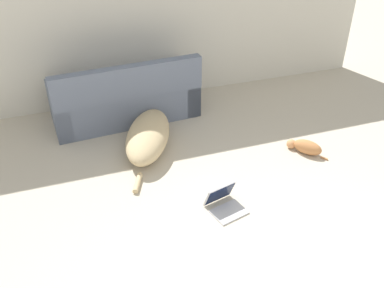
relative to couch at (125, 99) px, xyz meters
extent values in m
cube|color=beige|center=(0.66, 0.57, 0.93)|extent=(6.57, 0.06, 2.45)
cube|color=slate|center=(0.00, 0.04, -0.07)|extent=(2.02, 0.91, 0.45)
cube|color=slate|center=(0.02, -0.29, 0.38)|extent=(1.98, 0.27, 0.45)
cube|color=slate|center=(0.88, 0.10, 0.00)|extent=(0.25, 0.79, 0.59)
cube|color=slate|center=(-0.89, -0.02, 0.00)|extent=(0.25, 0.79, 0.59)
ellipsoid|color=tan|center=(0.11, -0.82, -0.12)|extent=(0.95, 1.33, 0.35)
sphere|color=brown|center=(0.38, -0.19, -0.16)|extent=(0.36, 0.36, 0.28)
cylinder|color=tan|center=(-0.19, -1.53, -0.26)|extent=(0.18, 0.31, 0.06)
ellipsoid|color=#BC7A47|center=(1.94, -1.58, -0.21)|extent=(0.35, 0.39, 0.18)
sphere|color=tan|center=(1.81, -1.41, -0.23)|extent=(0.17, 0.17, 0.12)
cylinder|color=#BC7A47|center=(2.08, -1.76, -0.28)|extent=(0.07, 0.09, 0.02)
cube|color=#B7B7BC|center=(0.61, -2.27, -0.29)|extent=(0.39, 0.33, 0.02)
cube|color=#B7B7BC|center=(0.56, -2.10, -0.16)|extent=(0.36, 0.19, 0.24)
cube|color=#0F1938|center=(0.56, -2.11, -0.16)|extent=(0.33, 0.17, 0.21)
camera|label=1|loc=(-0.81, -5.27, 2.73)|focal=40.00mm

